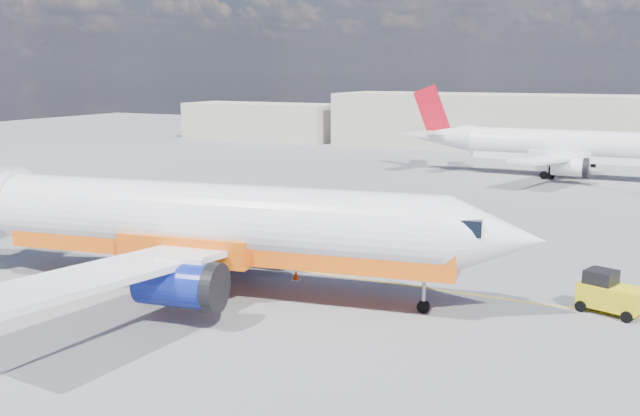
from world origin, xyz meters
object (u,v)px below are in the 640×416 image
at_px(main_jet, 195,222).
at_px(second_jet, 561,147).
at_px(traffic_cone, 296,275).
at_px(gse_tug, 609,293).

xyz_separation_m(main_jet, second_jet, (11.21, 51.15, -0.38)).
height_order(main_jet, traffic_cone, main_jet).
xyz_separation_m(main_jet, gse_tug, (19.89, 5.86, -2.72)).
bearing_deg(second_jet, traffic_cone, -99.24).
relative_size(main_jet, second_jet, 1.12).
xyz_separation_m(second_jet, traffic_cone, (-7.35, -47.21, -3.02)).
bearing_deg(gse_tug, main_jet, -145.45).
distance_m(main_jet, traffic_cone, 6.47).
relative_size(main_jet, traffic_cone, 62.20).
bearing_deg(gse_tug, second_jet, 119.00).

